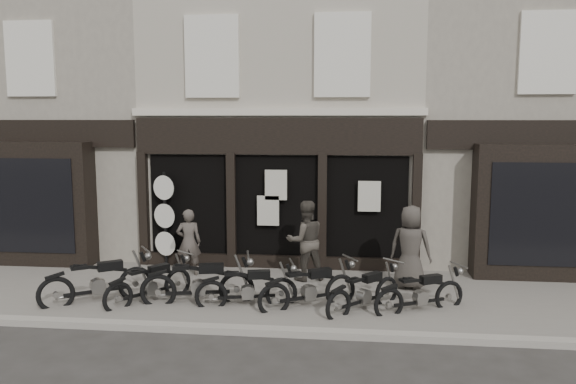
# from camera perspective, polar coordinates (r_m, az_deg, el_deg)

# --- Properties ---
(ground_plane) EXTENTS (90.00, 90.00, 0.00)m
(ground_plane) POSITION_cam_1_polar(r_m,az_deg,el_deg) (11.71, -3.00, -11.93)
(ground_plane) COLOR #2D2B28
(ground_plane) RESTS_ON ground
(pavement) EXTENTS (30.00, 4.20, 0.12)m
(pavement) POSITION_cam_1_polar(r_m,az_deg,el_deg) (12.53, -2.34, -10.32)
(pavement) COLOR slate
(pavement) RESTS_ON ground_plane
(kerb) EXTENTS (30.00, 0.25, 0.13)m
(kerb) POSITION_cam_1_polar(r_m,az_deg,el_deg) (10.53, -4.11, -13.85)
(kerb) COLOR gray
(kerb) RESTS_ON ground_plane
(central_building) EXTENTS (7.30, 6.22, 8.34)m
(central_building) POSITION_cam_1_polar(r_m,az_deg,el_deg) (16.94, 0.13, 8.15)
(central_building) COLOR #A19B8A
(central_building) RESTS_ON ground
(neighbour_left) EXTENTS (5.60, 6.73, 8.34)m
(neighbour_left) POSITION_cam_1_polar(r_m,az_deg,el_deg) (18.65, -19.85, 7.53)
(neighbour_left) COLOR gray
(neighbour_left) RESTS_ON ground
(neighbour_right) EXTENTS (5.60, 6.73, 8.34)m
(neighbour_right) POSITION_cam_1_polar(r_m,az_deg,el_deg) (17.40, 21.58, 7.48)
(neighbour_right) COLOR gray
(neighbour_right) RESTS_ON ground
(motorcycle_0) EXTENTS (2.05, 1.57, 1.12)m
(motorcycle_0) POSITION_cam_1_polar(r_m,az_deg,el_deg) (12.47, -18.71, -8.96)
(motorcycle_0) COLOR black
(motorcycle_0) RESTS_ON ground
(motorcycle_1) EXTENTS (1.49, 1.77, 1.00)m
(motorcycle_1) POSITION_cam_1_polar(r_m,az_deg,el_deg) (12.22, -13.83, -9.35)
(motorcycle_1) COLOR black
(motorcycle_1) RESTS_ON ground
(motorcycle_2) EXTENTS (2.32, 0.83, 1.12)m
(motorcycle_2) POSITION_cam_1_polar(r_m,az_deg,el_deg) (11.86, -9.01, -9.50)
(motorcycle_2) COLOR black
(motorcycle_2) RESTS_ON ground
(motorcycle_3) EXTENTS (2.05, 0.80, 1.00)m
(motorcycle_3) POSITION_cam_1_polar(r_m,az_deg,el_deg) (11.62, -4.10, -10.04)
(motorcycle_3) COLOR black
(motorcycle_3) RESTS_ON ground
(motorcycle_4) EXTENTS (1.97, 1.34, 1.04)m
(motorcycle_4) POSITION_cam_1_polar(r_m,az_deg,el_deg) (11.53, 2.18, -10.08)
(motorcycle_4) COLOR black
(motorcycle_4) RESTS_ON ground
(motorcycle_5) EXTENTS (1.59, 1.62, 0.98)m
(motorcycle_5) POSITION_cam_1_polar(r_m,az_deg,el_deg) (11.46, 7.76, -10.38)
(motorcycle_5) COLOR black
(motorcycle_5) RESTS_ON ground
(motorcycle_6) EXTENTS (1.88, 1.17, 0.98)m
(motorcycle_6) POSITION_cam_1_polar(r_m,az_deg,el_deg) (11.58, 13.34, -10.32)
(motorcycle_6) COLOR black
(motorcycle_6) RESTS_ON ground
(man_left) EXTENTS (0.65, 0.50, 1.62)m
(man_left) POSITION_cam_1_polar(r_m,az_deg,el_deg) (13.80, -10.05, -5.02)
(man_left) COLOR #4A433D
(man_left) RESTS_ON pavement
(man_centre) EXTENTS (1.11, 0.99, 1.89)m
(man_centre) POSITION_cam_1_polar(r_m,az_deg,el_deg) (13.14, 1.78, -4.94)
(man_centre) COLOR #3F3A33
(man_centre) RESTS_ON pavement
(man_right) EXTENTS (1.04, 0.81, 1.88)m
(man_right) POSITION_cam_1_polar(r_m,az_deg,el_deg) (12.78, 12.34, -5.49)
(man_right) COLOR #3C3732
(man_right) RESTS_ON pavement
(advert_sign_post) EXTENTS (0.60, 0.40, 2.55)m
(advert_sign_post) POSITION_cam_1_polar(r_m,az_deg,el_deg) (14.61, -12.39, -3.13)
(advert_sign_post) COLOR black
(advert_sign_post) RESTS_ON ground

